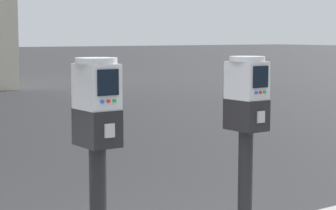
% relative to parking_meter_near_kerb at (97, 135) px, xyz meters
% --- Properties ---
extents(parking_meter_near_kerb, '(0.22, 0.25, 1.28)m').
position_rel_parking_meter_near_kerb_xyz_m(parking_meter_near_kerb, '(0.00, 0.00, 0.00)').
color(parking_meter_near_kerb, black).
rests_on(parking_meter_near_kerb, sidewalk_slab).
extents(parking_meter_twin_adjacent, '(0.22, 0.25, 1.27)m').
position_rel_parking_meter_near_kerb_xyz_m(parking_meter_twin_adjacent, '(1.02, -0.00, -0.01)').
color(parking_meter_twin_adjacent, black).
rests_on(parking_meter_twin_adjacent, sidewalk_slab).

